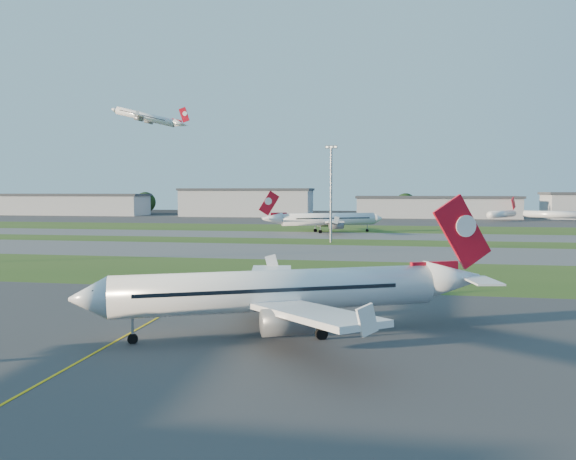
% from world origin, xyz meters
% --- Properties ---
extents(ground, '(700.00, 700.00, 0.00)m').
position_xyz_m(ground, '(0.00, 0.00, 0.00)').
color(ground, black).
rests_on(ground, ground).
extents(apron_near, '(300.00, 70.00, 0.01)m').
position_xyz_m(apron_near, '(0.00, 0.00, 0.01)').
color(apron_near, '#333335').
rests_on(apron_near, ground).
extents(grass_strip_a, '(300.00, 34.00, 0.01)m').
position_xyz_m(grass_strip_a, '(0.00, 52.00, 0.01)').
color(grass_strip_a, '#2D4D19').
rests_on(grass_strip_a, ground).
extents(taxiway_a, '(300.00, 32.00, 0.01)m').
position_xyz_m(taxiway_a, '(0.00, 85.00, 0.01)').
color(taxiway_a, '#515154').
rests_on(taxiway_a, ground).
extents(grass_strip_b, '(300.00, 18.00, 0.01)m').
position_xyz_m(grass_strip_b, '(0.00, 110.00, 0.01)').
color(grass_strip_b, '#2D4D19').
rests_on(grass_strip_b, ground).
extents(taxiway_b, '(300.00, 26.00, 0.01)m').
position_xyz_m(taxiway_b, '(0.00, 132.00, 0.01)').
color(taxiway_b, '#515154').
rests_on(taxiway_b, ground).
extents(grass_strip_c, '(300.00, 40.00, 0.01)m').
position_xyz_m(grass_strip_c, '(0.00, 165.00, 0.01)').
color(grass_strip_c, '#2D4D19').
rests_on(grass_strip_c, ground).
extents(apron_far, '(400.00, 80.00, 0.01)m').
position_xyz_m(apron_far, '(0.00, 225.00, 0.01)').
color(apron_far, '#333335').
rests_on(apron_far, ground).
extents(yellow_line, '(0.25, 60.00, 0.02)m').
position_xyz_m(yellow_line, '(5.00, 0.00, 0.00)').
color(yellow_line, gold).
rests_on(yellow_line, ground).
extents(airliner_parked, '(36.07, 30.69, 12.01)m').
position_xyz_m(airliner_parked, '(19.48, 11.38, 4.22)').
color(airliner_parked, white).
rests_on(airliner_parked, ground).
extents(airliner_taxiing, '(36.94, 31.48, 12.36)m').
position_xyz_m(airliner_taxiing, '(10.36, 144.26, 4.34)').
color(airliner_taxiing, white).
rests_on(airliner_taxiing, ground).
extents(airliner_departing, '(35.30, 29.98, 11.02)m').
position_xyz_m(airliner_departing, '(-79.66, 204.77, 47.70)').
color(airliner_departing, white).
extents(mini_jet_near, '(17.17, 24.85, 9.48)m').
position_xyz_m(mini_jet_near, '(82.00, 228.47, 3.28)').
color(mini_jet_near, white).
rests_on(mini_jet_near, ground).
extents(mini_jet_far, '(26.92, 13.29, 9.48)m').
position_xyz_m(mini_jet_far, '(104.60, 227.99, 3.28)').
color(mini_jet_far, white).
rests_on(mini_jet_far, ground).
extents(light_mast_centre, '(3.20, 0.70, 25.80)m').
position_xyz_m(light_mast_centre, '(15.00, 108.00, 14.81)').
color(light_mast_centre, gray).
rests_on(light_mast_centre, ground).
extents(hangar_far_west, '(91.80, 23.00, 12.20)m').
position_xyz_m(hangar_far_west, '(-150.00, 255.00, 6.14)').
color(hangar_far_west, gray).
rests_on(hangar_far_west, ground).
extents(hangar_west, '(71.40, 23.00, 15.20)m').
position_xyz_m(hangar_west, '(-45.00, 255.00, 7.64)').
color(hangar_west, gray).
rests_on(hangar_west, ground).
extents(hangar_east, '(81.60, 23.00, 11.20)m').
position_xyz_m(hangar_east, '(55.00, 255.00, 5.64)').
color(hangar_east, gray).
rests_on(hangar_east, ground).
extents(tree_far_west, '(11.00, 11.00, 12.00)m').
position_xyz_m(tree_far_west, '(-190.00, 268.00, 6.49)').
color(tree_far_west, black).
rests_on(tree_far_west, ground).
extents(tree_west, '(12.10, 12.10, 13.20)m').
position_xyz_m(tree_west, '(-110.00, 270.00, 7.14)').
color(tree_west, black).
rests_on(tree_west, ground).
extents(tree_mid_west, '(9.90, 9.90, 10.80)m').
position_xyz_m(tree_mid_west, '(-20.00, 266.00, 5.84)').
color(tree_mid_west, black).
rests_on(tree_mid_west, ground).
extents(tree_mid_east, '(11.55, 11.55, 12.60)m').
position_xyz_m(tree_mid_east, '(40.00, 269.00, 6.81)').
color(tree_mid_east, black).
rests_on(tree_mid_east, ground).
extents(tree_east, '(10.45, 10.45, 11.40)m').
position_xyz_m(tree_east, '(115.00, 267.00, 6.16)').
color(tree_east, black).
rests_on(tree_east, ground).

